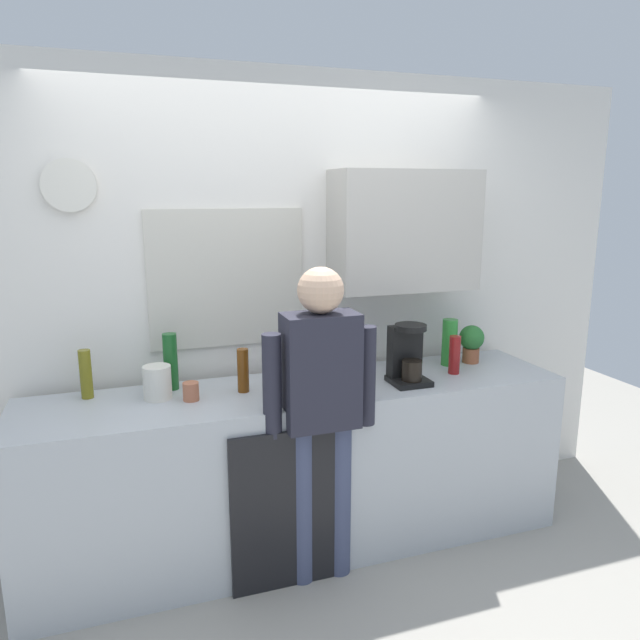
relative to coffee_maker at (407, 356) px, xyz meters
The scene contains 15 objects.
ground_plane 1.22m from the coffee_maker, 160.28° to the right, with size 8.00×8.00×0.00m, color #9E998E.
kitchen_counter 0.83m from the coffee_maker, behind, with size 2.89×0.64×0.92m, color #B2B7BC.
dishwasher_panel 1.02m from the coffee_maker, 162.61° to the right, with size 0.56×0.02×0.83m, color black.
back_wall_assembly 0.75m from the coffee_maker, 134.18° to the left, with size 4.49×0.42×2.60m.
coffee_maker is the anchor object (origin of this frame).
bottle_red_vinegar 0.34m from the coffee_maker, ahead, with size 0.06×0.06×0.22m, color maroon.
bottle_clear_soda 0.45m from the coffee_maker, 28.74° to the left, with size 0.09×0.09×0.28m, color #2D8C33.
bottle_olive_oil 1.67m from the coffee_maker, 169.56° to the left, with size 0.06×0.06×0.25m, color olive.
bottle_dark_sauce 0.70m from the coffee_maker, behind, with size 0.06×0.06×0.18m, color black.
bottle_amber_beer 0.89m from the coffee_maker, behind, with size 0.06×0.06×0.23m, color brown.
bottle_green_wine 1.26m from the coffee_maker, 166.04° to the left, with size 0.07×0.07×0.30m, color #195923.
cup_terracotta_mug 1.16m from the coffee_maker, behind, with size 0.08×0.08×0.09m, color #B26647.
potted_plant 0.59m from the coffee_maker, 21.87° to the left, with size 0.15×0.15×0.23m.
storage_canister 1.32m from the coffee_maker, behind, with size 0.14×0.14×0.17m, color silver.
person_at_sink 0.61m from the coffee_maker, 160.28° to the right, with size 0.57×0.22×1.60m.
Camera 1 is at (-0.88, -2.55, 1.94)m, focal length 33.11 mm.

